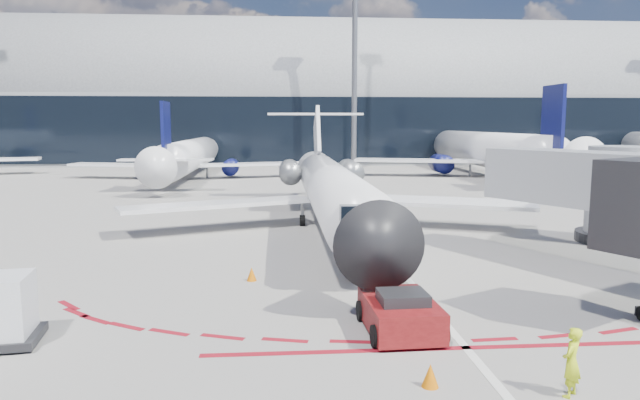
{
  "coord_description": "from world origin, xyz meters",
  "views": [
    {
      "loc": [
        -4.95,
        -25.63,
        5.92
      ],
      "look_at": [
        -2.9,
        1.67,
        2.23
      ],
      "focal_mm": 32.0,
      "sensor_mm": 36.0,
      "label": 1
    }
  ],
  "objects": [
    {
      "name": "ground",
      "position": [
        0.0,
        0.0,
        0.0
      ],
      "size": [
        260.0,
        260.0,
        0.0
      ],
      "primitive_type": "plane",
      "color": "slate",
      "rests_on": "ground"
    },
    {
      "name": "apron_centerline",
      "position": [
        0.0,
        2.0,
        0.01
      ],
      "size": [
        0.25,
        40.0,
        0.01
      ],
      "primitive_type": "cube",
      "color": "silver",
      "rests_on": "ground"
    },
    {
      "name": "apron_stop_bar",
      "position": [
        0.0,
        -11.5,
        0.01
      ],
      "size": [
        14.0,
        0.25,
        0.01
      ],
      "primitive_type": "cube",
      "color": "maroon",
      "rests_on": "ground"
    },
    {
      "name": "terminal_building",
      "position": [
        0.0,
        64.97,
        8.52
      ],
      "size": [
        150.0,
        24.15,
        24.0
      ],
      "color": "#999C9E",
      "rests_on": "ground"
    },
    {
      "name": "jet_bridge",
      "position": [
        9.79,
        -3.01,
        3.01
      ],
      "size": [
        10.03,
        15.2,
        4.9
      ],
      "color": "#94979D",
      "rests_on": "ground"
    },
    {
      "name": "light_mast_centre",
      "position": [
        5.0,
        48.0,
        12.5
      ],
      "size": [
        0.7,
        0.7,
        25.0
      ],
      "primitive_type": "cylinder",
      "color": "slate",
      "rests_on": "ground"
    },
    {
      "name": "regional_jet",
      "position": [
        -2.01,
        5.61,
        2.41
      ],
      "size": [
        23.33,
        28.77,
        7.21
      ],
      "color": "white",
      "rests_on": "ground"
    },
    {
      "name": "pushback_tug",
      "position": [
        -1.5,
        -10.19,
        0.55
      ],
      "size": [
        2.18,
        4.87,
        1.26
      ],
      "rotation": [
        0.0,
        0.0,
        0.04
      ],
      "color": "#560C0D",
      "rests_on": "ground"
    },
    {
      "name": "ramp_worker",
      "position": [
        1.38,
        -14.3,
        0.78
      ],
      "size": [
        0.67,
        0.66,
        1.56
      ],
      "primitive_type": "imported",
      "rotation": [
        0.0,
        0.0,
        3.91
      ],
      "color": "#CDE818",
      "rests_on": "ground"
    },
    {
      "name": "safety_cone_left",
      "position": [
        -5.96,
        -4.51,
        0.26
      ],
      "size": [
        0.37,
        0.37,
        0.52
      ],
      "primitive_type": "cone",
      "color": "#D66804",
      "rests_on": "ground"
    },
    {
      "name": "safety_cone_right",
      "position": [
        -1.55,
        -13.63,
        0.27
      ],
      "size": [
        0.39,
        0.39,
        0.54
      ],
      "primitive_type": "cone",
      "color": "#D66804",
      "rests_on": "ground"
    },
    {
      "name": "bg_airliner_1",
      "position": [
        -14.44,
        37.14,
        4.84
      ],
      "size": [
        29.95,
        31.71,
        9.69
      ],
      "primitive_type": null,
      "color": "white",
      "rests_on": "ground"
    },
    {
      "name": "bg_airliner_2",
      "position": [
        18.92,
        37.69,
        5.75
      ],
      "size": [
        35.54,
        37.63,
        11.5
      ],
      "primitive_type": null,
      "color": "white",
      "rests_on": "ground"
    }
  ]
}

